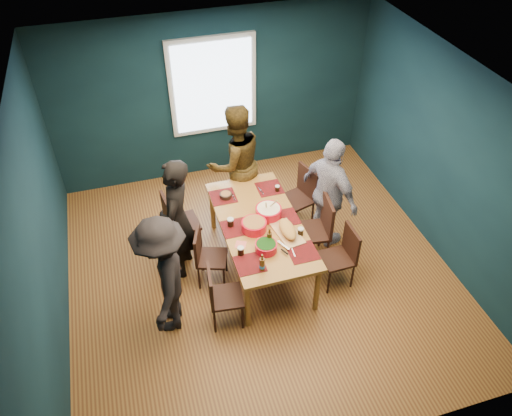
% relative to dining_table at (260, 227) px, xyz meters
% --- Properties ---
extents(room, '(5.01, 5.01, 2.71)m').
position_rel_dining_table_xyz_m(room, '(-0.04, 0.15, 0.68)').
color(room, olive).
rests_on(room, ground).
extents(dining_table, '(1.01, 2.01, 0.76)m').
position_rel_dining_table_xyz_m(dining_table, '(0.00, 0.00, 0.00)').
color(dining_table, '#AA7933').
rests_on(dining_table, floor).
extents(chair_left_far, '(0.47, 0.47, 0.94)m').
position_rel_dining_table_xyz_m(chair_left_far, '(-1.01, 0.61, -0.14)').
color(chair_left_far, black).
rests_on(chair_left_far, floor).
extents(chair_left_mid, '(0.48, 0.48, 0.83)m').
position_rel_dining_table_xyz_m(chair_left_mid, '(-0.75, -0.06, -0.21)').
color(chair_left_mid, black).
rests_on(chair_left_mid, floor).
extents(chair_left_near, '(0.43, 0.43, 0.86)m').
position_rel_dining_table_xyz_m(chair_left_near, '(-0.74, -0.76, -0.19)').
color(chair_left_near, black).
rests_on(chair_left_near, floor).
extents(chair_right_far, '(0.53, 0.53, 0.94)m').
position_rel_dining_table_xyz_m(chair_right_far, '(0.83, 0.68, -0.15)').
color(chair_right_far, black).
rests_on(chair_right_far, floor).
extents(chair_right_mid, '(0.49, 0.49, 0.98)m').
position_rel_dining_table_xyz_m(chair_right_mid, '(0.79, -0.07, -0.12)').
color(chair_right_mid, black).
rests_on(chair_right_mid, floor).
extents(chair_right_near, '(0.40, 0.40, 0.86)m').
position_rel_dining_table_xyz_m(chair_right_near, '(0.93, -0.57, -0.19)').
color(chair_right_near, black).
rests_on(chair_right_near, floor).
extents(person_far_left, '(0.62, 0.74, 1.74)m').
position_rel_dining_table_xyz_m(person_far_left, '(-1.02, 0.24, 0.18)').
color(person_far_left, black).
rests_on(person_far_left, floor).
extents(person_back, '(1.02, 0.88, 1.80)m').
position_rel_dining_table_xyz_m(person_back, '(-0.01, 1.19, 0.21)').
color(person_back, black).
rests_on(person_back, floor).
extents(person_right, '(0.72, 1.07, 1.68)m').
position_rel_dining_table_xyz_m(person_right, '(1.04, 0.20, 0.15)').
color(person_right, white).
rests_on(person_right, floor).
extents(person_near_left, '(0.81, 1.15, 1.63)m').
position_rel_dining_table_xyz_m(person_near_left, '(-1.33, -0.61, 0.12)').
color(person_near_left, black).
rests_on(person_near_left, floor).
extents(bowl_salad, '(0.32, 0.32, 0.13)m').
position_rel_dining_table_xyz_m(bowl_salad, '(-0.11, -0.10, 0.14)').
color(bowl_salad, red).
rests_on(bowl_salad, dining_table).
extents(bowl_dumpling, '(0.34, 0.34, 0.31)m').
position_rel_dining_table_xyz_m(bowl_dumpling, '(0.14, 0.10, 0.15)').
color(bowl_dumpling, red).
rests_on(bowl_dumpling, dining_table).
extents(bowl_herbs, '(0.27, 0.27, 0.12)m').
position_rel_dining_table_xyz_m(bowl_herbs, '(-0.08, -0.49, 0.13)').
color(bowl_herbs, red).
rests_on(bowl_herbs, dining_table).
extents(cutting_board, '(0.35, 0.64, 0.14)m').
position_rel_dining_table_xyz_m(cutting_board, '(0.26, -0.29, 0.14)').
color(cutting_board, tan).
rests_on(cutting_board, dining_table).
extents(small_bowl, '(0.16, 0.16, 0.07)m').
position_rel_dining_table_xyz_m(small_bowl, '(-0.30, 0.63, 0.11)').
color(small_bowl, black).
rests_on(small_bowl, dining_table).
extents(beer_bottle_a, '(0.07, 0.07, 0.24)m').
position_rel_dining_table_xyz_m(beer_bottle_a, '(-0.22, -0.78, 0.16)').
color(beer_bottle_a, '#44270C').
rests_on(beer_bottle_a, dining_table).
extents(beer_bottle_b, '(0.06, 0.06, 0.24)m').
position_rel_dining_table_xyz_m(beer_bottle_b, '(-0.01, -0.39, 0.17)').
color(beer_bottle_b, '#44270C').
rests_on(beer_bottle_b, dining_table).
extents(cola_glass_a, '(0.08, 0.08, 0.11)m').
position_rel_dining_table_xyz_m(cola_glass_a, '(-0.39, -0.47, 0.13)').
color(cola_glass_a, black).
rests_on(cola_glass_a, dining_table).
extents(cola_glass_b, '(0.08, 0.08, 0.10)m').
position_rel_dining_table_xyz_m(cola_glass_b, '(0.41, -0.35, 0.13)').
color(cola_glass_b, black).
rests_on(cola_glass_b, dining_table).
extents(cola_glass_c, '(0.06, 0.06, 0.09)m').
position_rel_dining_table_xyz_m(cola_glass_c, '(0.42, 0.56, 0.12)').
color(cola_glass_c, black).
rests_on(cola_glass_c, dining_table).
extents(cola_glass_d, '(0.08, 0.08, 0.12)m').
position_rel_dining_table_xyz_m(cola_glass_d, '(-0.38, 0.06, 0.14)').
color(cola_glass_d, black).
rests_on(cola_glass_d, dining_table).
extents(napkin_a, '(0.15, 0.15, 0.00)m').
position_rel_dining_table_xyz_m(napkin_a, '(0.41, 0.08, 0.07)').
color(napkin_a, '#DF665E').
rests_on(napkin_a, dining_table).
extents(napkin_b, '(0.17, 0.17, 0.00)m').
position_rel_dining_table_xyz_m(napkin_b, '(-0.35, -0.31, 0.07)').
color(napkin_b, '#DF665E').
rests_on(napkin_b, dining_table).
extents(napkin_c, '(0.18, 0.18, 0.00)m').
position_rel_dining_table_xyz_m(napkin_c, '(0.38, -0.65, 0.07)').
color(napkin_c, '#DF665E').
rests_on(napkin_c, dining_table).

